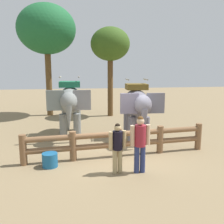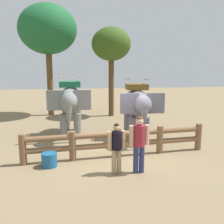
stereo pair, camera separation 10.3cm
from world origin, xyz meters
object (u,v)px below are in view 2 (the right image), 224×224
(tourist_woman_in_black, at_px, (139,140))
(tree_back_center, at_px, (111,45))
(log_fence, at_px, (118,140))
(elephant_center, at_px, (137,105))
(elephant_near_left, at_px, (70,103))
(feed_bucket, at_px, (49,160))
(tourist_man_in_blue, at_px, (117,145))
(tree_far_left, at_px, (48,30))

(tourist_woman_in_black, relative_size, tree_back_center, 0.31)
(log_fence, xyz_separation_m, elephant_center, (1.27, 2.22, 0.93))
(elephant_near_left, distance_m, tourist_woman_in_black, 5.24)
(elephant_center, relative_size, feed_bucket, 6.31)
(elephant_center, height_order, tree_back_center, tree_back_center)
(tourist_man_in_blue, distance_m, tree_far_left, 11.52)
(tourist_woman_in_black, xyz_separation_m, tree_back_center, (0.53, 9.32, 3.59))
(log_fence, bearing_deg, elephant_near_left, 117.88)
(log_fence, bearing_deg, tree_far_left, 109.81)
(elephant_center, xyz_separation_m, tree_back_center, (-0.35, 5.60, 3.09))
(tourist_man_in_blue, relative_size, tree_far_left, 0.22)
(tree_far_left, bearing_deg, tree_back_center, -12.26)
(log_fence, bearing_deg, tourist_woman_in_black, -75.61)
(tourist_woman_in_black, bearing_deg, elephant_near_left, 113.89)
(tourist_man_in_blue, height_order, tree_back_center, tree_back_center)
(elephant_center, distance_m, tourist_woman_in_black, 3.86)
(elephant_near_left, relative_size, elephant_center, 1.03)
(feed_bucket, bearing_deg, log_fence, 14.06)
(tourist_man_in_blue, height_order, feed_bucket, tourist_man_in_blue)
(tourist_woman_in_black, height_order, tree_back_center, tree_back_center)
(elephant_near_left, relative_size, tourist_woman_in_black, 1.83)
(tree_back_center, bearing_deg, tree_far_left, 167.74)
(tourist_woman_in_black, relative_size, tree_far_left, 0.25)
(log_fence, xyz_separation_m, tourist_man_in_blue, (-0.30, -1.44, 0.31))
(tree_far_left, xyz_separation_m, feed_bucket, (0.72, -9.30, -5.39))
(log_fence, distance_m, elephant_center, 2.72)
(elephant_near_left, xyz_separation_m, tourist_woman_in_black, (2.11, -4.77, -0.55))
(elephant_near_left, height_order, feed_bucket, elephant_near_left)
(tourist_woman_in_black, bearing_deg, tree_far_left, 109.03)
(elephant_center, relative_size, tree_far_left, 0.44)
(log_fence, distance_m, elephant_near_left, 3.82)
(elephant_center, xyz_separation_m, tree_far_left, (-4.40, 6.48, 4.09))
(tourist_woman_in_black, height_order, tourist_man_in_blue, tourist_woman_in_black)
(log_fence, xyz_separation_m, elephant_near_left, (-1.73, 3.26, 0.98))
(tourist_man_in_blue, xyz_separation_m, tree_back_center, (1.21, 9.25, 3.71))
(log_fence, height_order, elephant_near_left, elephant_near_left)
(elephant_near_left, height_order, elephant_center, elephant_near_left)
(tourist_man_in_blue, distance_m, feed_bucket, 2.37)
(feed_bucket, bearing_deg, tree_far_left, 94.45)
(log_fence, xyz_separation_m, feed_bucket, (-2.41, -0.60, -0.37))
(elephant_near_left, bearing_deg, tourist_man_in_blue, -73.15)
(elephant_near_left, height_order, tourist_woman_in_black, elephant_near_left)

